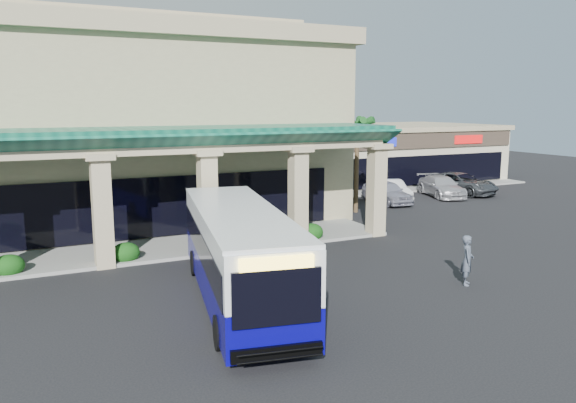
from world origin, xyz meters
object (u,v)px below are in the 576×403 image
pedestrian (467,260)px  car_silver (387,192)px  car_gray (460,183)px  transit_bus (239,256)px  car_red (441,186)px  car_white (392,190)px

pedestrian → car_silver: size_ratio=0.41×
car_gray → transit_bus: bearing=-161.8°
pedestrian → car_red: size_ratio=0.37×
car_silver → car_gray: car_gray is taller
transit_bus → car_white: transit_bus is taller
transit_bus → car_red: size_ratio=2.23×
car_gray → car_red: bearing=175.8°
pedestrian → car_gray: bearing=-0.4°
car_silver → car_white: car_silver is taller
pedestrian → car_gray: size_ratio=0.33×
car_white → car_red: size_ratio=0.85×
car_red → transit_bus: bearing=-130.0°
car_silver → car_red: (5.34, 0.65, -0.03)m
car_white → car_red: bearing=10.9°
car_silver → car_red: car_silver is taller
car_white → car_silver: bearing=-125.2°
transit_bus → car_silver: 21.24m
pedestrian → car_red: (13.09, 16.57, -0.20)m
car_silver → car_red: 5.37m
car_red → car_silver: bearing=-157.1°
pedestrian → car_red: pedestrian is taller
transit_bus → pedestrian: 8.60m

